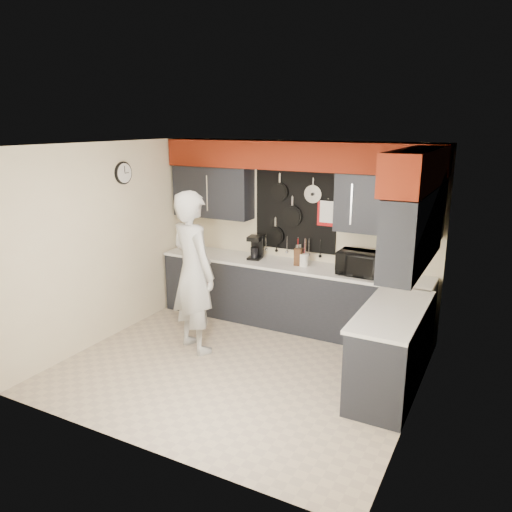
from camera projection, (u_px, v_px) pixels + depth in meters
The scene contains 10 objects.
ground at pixel (239, 367), 5.98m from camera, with size 4.00×4.00×0.00m, color tan.
back_wall_assembly at pixel (296, 185), 6.82m from camera, with size 4.00×0.36×2.60m.
right_wall_assembly at pixel (416, 217), 4.87m from camera, with size 0.36×3.50×2.60m.
left_wall_assembly at pixel (107, 241), 6.53m from camera, with size 0.05×3.50×2.60m.
base_cabinets at pixel (313, 308), 6.60m from camera, with size 3.95×2.20×0.92m.
microwave at pixel (360, 263), 6.44m from camera, with size 0.55×0.38×0.31m, color black.
knife_block at pixel (299, 257), 6.87m from camera, with size 0.11×0.11×0.24m, color #3B1E12.
utensil_crock at pixel (304, 260), 6.86m from camera, with size 0.13×0.13×0.17m, color white.
coffee_maker at pixel (256, 247), 7.20m from camera, with size 0.22×0.25×0.34m.
person at pixel (193, 272), 6.21m from camera, with size 0.75×0.49×2.05m, color #BCBCBA.
Camera 1 is at (2.69, -4.71, 2.84)m, focal length 35.00 mm.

